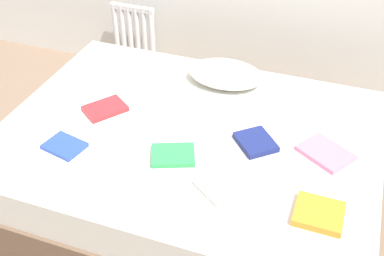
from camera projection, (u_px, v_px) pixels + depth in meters
name	position (u px, v px, depth m)	size (l,w,h in m)	color
ground_plane	(189.00, 197.00, 2.83)	(8.00, 8.00, 0.00)	#7F6651
bed	(189.00, 166.00, 2.68)	(2.00, 1.50, 0.50)	brown
radiator	(134.00, 35.00, 3.76)	(0.35, 0.04, 0.48)	white
pillow	(226.00, 74.00, 2.86)	(0.45, 0.31, 0.12)	white
textbook_red	(105.00, 109.00, 2.66)	(0.22, 0.16, 0.03)	red
textbook_green	(173.00, 155.00, 2.35)	(0.21, 0.16, 0.02)	green
textbook_navy	(256.00, 142.00, 2.42)	(0.20, 0.17, 0.03)	navy
textbook_pink	(325.00, 153.00, 2.36)	(0.24, 0.19, 0.02)	pink
textbook_orange	(319.00, 214.00, 2.04)	(0.21, 0.19, 0.03)	orange
textbook_blue	(64.00, 146.00, 2.40)	(0.19, 0.15, 0.02)	#2847B7
textbook_white	(224.00, 184.00, 2.18)	(0.21, 0.19, 0.04)	white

